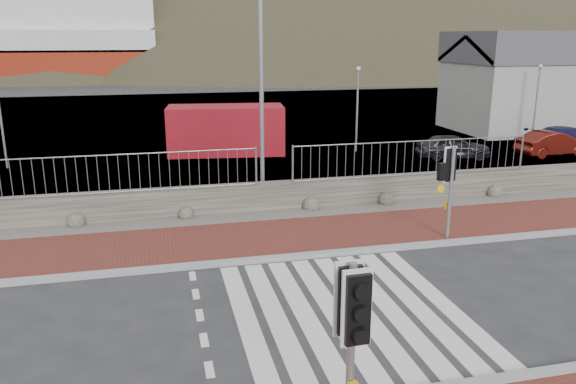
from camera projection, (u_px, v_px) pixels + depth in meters
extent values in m
plane|color=#28282B|center=(347.00, 311.00, 11.66)|extent=(220.00, 220.00, 0.00)
cube|color=brown|center=(294.00, 236.00, 15.87)|extent=(40.00, 3.00, 0.08)
cube|color=gray|center=(309.00, 256.00, 14.46)|extent=(40.00, 0.25, 0.12)
cube|color=silver|center=(247.00, 322.00, 11.19)|extent=(0.42, 5.60, 0.01)
cube|color=silver|center=(276.00, 318.00, 11.33)|extent=(0.42, 5.60, 0.01)
cube|color=silver|center=(305.00, 315.00, 11.46)|extent=(0.42, 5.60, 0.01)
cube|color=silver|center=(333.00, 312.00, 11.59)|extent=(0.42, 5.60, 0.01)
cube|color=silver|center=(360.00, 309.00, 11.73)|extent=(0.42, 5.60, 0.01)
cube|color=silver|center=(387.00, 306.00, 11.86)|extent=(0.42, 5.60, 0.01)
cube|color=silver|center=(413.00, 303.00, 12.00)|extent=(0.42, 5.60, 0.01)
cube|color=silver|center=(439.00, 300.00, 12.13)|extent=(0.42, 5.60, 0.01)
cube|color=#59544C|center=(279.00, 216.00, 17.75)|extent=(40.00, 1.50, 0.06)
cube|color=#403C34|center=(274.00, 196.00, 18.39)|extent=(40.00, 0.60, 0.90)
cylinder|color=gray|center=(117.00, 155.00, 16.73)|extent=(8.40, 0.04, 0.04)
cylinder|color=gray|center=(256.00, 167.00, 17.83)|extent=(0.07, 0.07, 1.20)
cylinder|color=gray|center=(414.00, 141.00, 18.88)|extent=(8.40, 0.04, 0.04)
cylinder|color=gray|center=(293.00, 165.00, 18.10)|extent=(0.07, 0.07, 1.20)
cylinder|color=gray|center=(521.00, 153.00, 19.97)|extent=(0.07, 0.07, 1.20)
cube|color=#4C4C4F|center=(210.00, 121.00, 37.82)|extent=(120.00, 40.00, 0.50)
cube|color=#3F4C54|center=(182.00, 82.00, 70.62)|extent=(220.00, 50.00, 0.05)
cube|color=silver|center=(28.00, 7.00, 68.88)|extent=(30.00, 12.00, 6.00)
cube|color=#9E9E99|center=(551.00, 96.00, 34.25)|extent=(12.00, 6.00, 4.00)
cube|color=#4C4C51|center=(557.00, 47.00, 33.47)|extent=(12.20, 6.20, 1.80)
ellipsoid|color=#2D331E|center=(91.00, 191.00, 96.05)|extent=(106.40, 68.40, 76.00)
ellipsoid|color=#2D331E|center=(340.00, 207.00, 107.71)|extent=(140.00, 90.00, 100.00)
ellipsoid|color=#2D331E|center=(547.00, 164.00, 116.16)|extent=(112.00, 72.00, 80.00)
cylinder|color=gray|center=(350.00, 362.00, 7.34)|extent=(0.11, 0.11, 2.78)
cube|color=black|center=(352.00, 303.00, 7.11)|extent=(0.40, 0.25, 1.04)
sphere|color=#0CE53F|center=(352.00, 324.00, 7.19)|extent=(0.15, 0.15, 0.15)
cylinder|color=gray|center=(450.00, 194.00, 15.34)|extent=(0.10, 0.10, 2.67)
cube|color=gold|center=(449.00, 206.00, 15.43)|extent=(0.14, 0.09, 0.21)
cube|color=black|center=(453.00, 166.00, 15.12)|extent=(0.41, 0.28, 1.00)
sphere|color=red|center=(454.00, 155.00, 15.04)|extent=(0.14, 0.14, 0.14)
cube|color=black|center=(442.00, 172.00, 15.04)|extent=(0.23, 0.18, 0.48)
cylinder|color=gray|center=(261.00, 78.00, 18.08)|extent=(0.15, 0.15, 8.44)
cube|color=maroon|center=(226.00, 130.00, 27.10)|extent=(5.75, 2.96, 2.30)
imported|color=black|center=(453.00, 146.00, 26.10)|extent=(3.54, 1.92, 1.14)
imported|color=#51110B|center=(553.00, 143.00, 26.78)|extent=(3.63, 1.52, 1.17)
imported|color=#171543|center=(567.00, 139.00, 27.70)|extent=(4.52, 2.44, 1.24)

